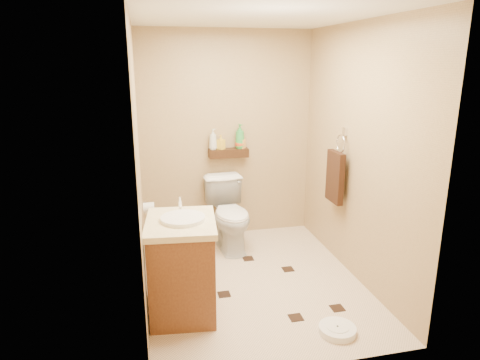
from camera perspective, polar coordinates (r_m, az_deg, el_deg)
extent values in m
plane|color=beige|center=(4.24, 1.76, -13.32)|extent=(2.50, 2.50, 0.00)
cube|color=tan|center=(5.00, -1.74, 5.82)|extent=(2.00, 0.04, 2.40)
cube|color=tan|center=(2.66, 8.76, -3.17)|extent=(2.00, 0.04, 2.40)
cube|color=tan|center=(3.68, -13.32, 1.87)|extent=(0.04, 2.50, 2.40)
cube|color=tan|center=(4.17, 15.35, 3.30)|extent=(0.04, 2.50, 2.40)
cube|color=silver|center=(3.73, 2.08, 21.02)|extent=(2.00, 2.50, 0.02)
cube|color=#39210F|center=(4.96, -1.55, 3.62)|extent=(0.46, 0.14, 0.10)
cube|color=black|center=(4.02, -2.14, -14.98)|extent=(0.11, 0.11, 0.01)
cube|color=black|center=(4.47, 6.41, -11.73)|extent=(0.11, 0.11, 0.01)
cube|color=black|center=(3.74, 7.46, -17.72)|extent=(0.11, 0.11, 0.01)
cube|color=black|center=(4.59, -7.05, -11.00)|extent=(0.11, 0.11, 0.01)
cube|color=black|center=(3.92, 12.84, -16.31)|extent=(0.11, 0.11, 0.01)
cube|color=black|center=(4.66, 1.09, -10.43)|extent=(0.11, 0.11, 0.01)
imported|color=white|center=(4.80, -1.35, -4.60)|extent=(0.49, 0.80, 0.78)
cube|color=brown|center=(3.64, -7.68, -11.76)|extent=(0.58, 0.68, 0.77)
cube|color=#F9E5B4|center=(3.47, -7.93, -5.72)|extent=(0.62, 0.73, 0.05)
cylinder|color=white|center=(3.46, -7.62, -5.24)|extent=(0.36, 0.36, 0.05)
cylinder|color=silver|center=(3.64, -7.98, -3.10)|extent=(0.03, 0.03, 0.12)
cylinder|color=white|center=(3.61, 12.85, -18.90)|extent=(0.32, 0.32, 0.05)
cylinder|color=white|center=(3.59, 12.88, -18.51)|extent=(0.17, 0.17, 0.01)
cylinder|color=#196559|center=(4.70, -10.14, -9.62)|extent=(0.12, 0.12, 0.13)
cylinder|color=white|center=(4.60, -10.28, -6.94)|extent=(0.02, 0.02, 0.37)
sphere|color=white|center=(4.54, -10.39, -4.92)|extent=(0.09, 0.09, 0.09)
cube|color=silver|center=(4.35, 13.81, 6.31)|extent=(0.03, 0.06, 0.08)
torus|color=silver|center=(4.35, 13.30, 4.74)|extent=(0.02, 0.19, 0.19)
cube|color=black|center=(4.41, 12.56, 0.39)|extent=(0.06, 0.30, 0.52)
cylinder|color=white|center=(4.48, -12.08, -3.64)|extent=(0.11, 0.11, 0.11)
cylinder|color=silver|center=(4.46, -12.63, -2.94)|extent=(0.04, 0.02, 0.02)
imported|color=beige|center=(4.89, -3.63, 5.45)|extent=(0.12, 0.12, 0.24)
imported|color=gold|center=(4.91, -2.56, 5.08)|extent=(0.11, 0.11, 0.17)
imported|color=#C03F16|center=(4.96, -0.04, 5.06)|extent=(0.11, 0.11, 0.14)
imported|color=green|center=(4.95, -0.01, 5.86)|extent=(0.15, 0.15, 0.28)
imported|color=gold|center=(4.96, 0.23, 5.16)|extent=(0.10, 0.10, 0.16)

